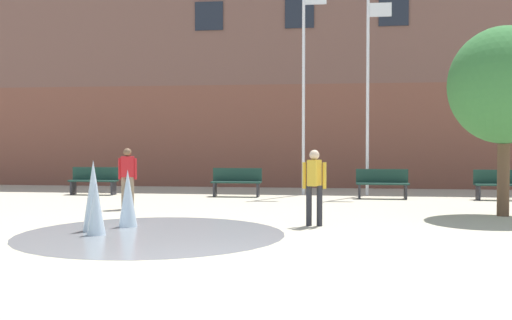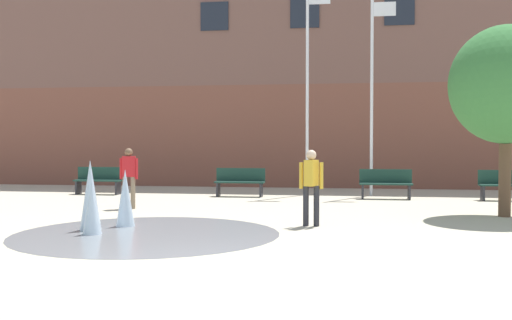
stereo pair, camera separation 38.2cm
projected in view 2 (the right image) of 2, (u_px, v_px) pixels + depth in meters
The scene contains 12 objects.
ground_plane at pixel (218, 278), 7.73m from camera, with size 100.00×100.00×0.00m, color #BCB299.
library_building at pixel (310, 80), 25.70m from camera, with size 36.00×6.05×8.81m.
splash_fountain at pixel (114, 208), 11.79m from camera, with size 5.07×5.07×1.40m.
park_bench_far_left at pixel (99, 180), 20.07m from camera, with size 1.60×0.44×0.91m.
park_bench_left_of_flagpoles at pixel (240, 182), 19.24m from camera, with size 1.60×0.44×0.91m.
park_bench_under_left_flagpole at pixel (386, 183), 18.42m from camera, with size 1.60×0.44×0.91m.
park_bench_under_right_flagpole at pixel (507, 185), 17.88m from camera, with size 1.60×0.44×0.91m.
adult_near_bench at pixel (129, 173), 15.69m from camera, with size 0.50×0.28×1.59m.
teen_by_trashcan at pixel (311, 181), 12.43m from camera, with size 0.50×0.39×1.59m.
flagpole_left at pixel (308, 80), 19.75m from camera, with size 0.80×0.10×7.13m.
flagpole_right at pixel (373, 86), 19.44m from camera, with size 0.80×0.10×6.68m.
street_tree_near_building at pixel (506, 85), 13.95m from camera, with size 2.61×2.61×4.48m.
Camera 2 is at (1.66, -7.51, 1.75)m, focal length 42.00 mm.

